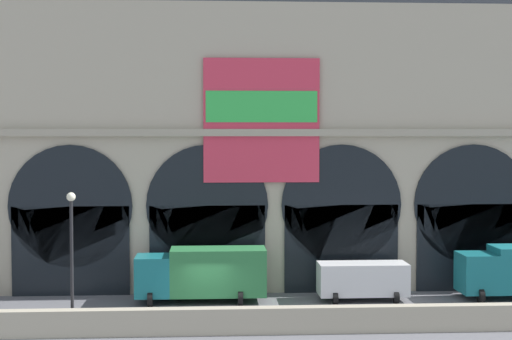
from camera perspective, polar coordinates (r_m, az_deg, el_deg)
The scene contains 6 objects.
ground_plane at distance 42.00m, azimuth -3.70°, elevation -10.69°, with size 200.00×200.00×0.00m, color slate.
quay_parapet_wall at distance 37.55m, azimuth -3.74°, elevation -11.29°, with size 90.00×0.70×1.30m, color #B2A891.
station_building at distance 48.29m, azimuth -3.65°, elevation 4.05°, with size 50.88×5.24×22.40m.
box_truck_center at distance 44.30m, azimuth -4.03°, elevation -7.73°, with size 7.50×2.91×3.12m.
van_mideast at distance 45.17m, azimuth 8.03°, elevation -8.14°, with size 5.20×2.48×2.20m.
street_lamp_quayside at distance 38.23m, azimuth -13.72°, elevation -5.37°, with size 0.44×0.44×6.90m.
Camera 1 is at (0.27, -40.85, 9.76)m, focal length 53.12 mm.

